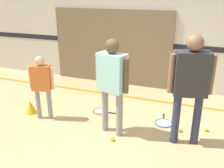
# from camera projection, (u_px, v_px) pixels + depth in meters

# --- Properties ---
(ground_plane) EXTENTS (16.00, 16.00, 0.00)m
(ground_plane) POSITION_uv_depth(u_px,v_px,m) (118.00, 141.00, 3.89)
(ground_plane) COLOR tan
(wall_back) EXTENTS (16.00, 0.07, 3.20)m
(wall_back) POSITION_uv_depth(u_px,v_px,m) (156.00, 19.00, 5.54)
(wall_back) COLOR beige
(wall_back) RESTS_ON ground_plane
(wall_panel) EXTENTS (2.95, 0.05, 1.80)m
(wall_panel) POSITION_uv_depth(u_px,v_px,m) (111.00, 47.00, 6.07)
(wall_panel) COLOR #756047
(wall_panel) RESTS_ON ground_plane
(floor_stripe) EXTENTS (14.40, 0.10, 0.01)m
(floor_stripe) POSITION_uv_depth(u_px,v_px,m) (144.00, 99.00, 5.38)
(floor_stripe) COLOR orange
(floor_stripe) RESTS_ON ground_plane
(person_instructor) EXTENTS (0.57, 0.34, 1.55)m
(person_instructor) POSITION_uv_depth(u_px,v_px,m) (112.00, 77.00, 3.79)
(person_instructor) COLOR gray
(person_instructor) RESTS_ON ground_plane
(person_student_left) EXTENTS (0.43, 0.26, 1.17)m
(person_student_left) POSITION_uv_depth(u_px,v_px,m) (42.00, 81.00, 4.34)
(person_student_left) COLOR gray
(person_student_left) RESTS_ON ground_plane
(person_student_right) EXTENTS (0.61, 0.36, 1.66)m
(person_student_right) POSITION_uv_depth(u_px,v_px,m) (191.00, 80.00, 3.50)
(person_student_right) COLOR #2D334C
(person_student_right) RESTS_ON ground_plane
(racket_spare_on_floor) EXTENTS (0.36, 0.52, 0.03)m
(racket_spare_on_floor) POSITION_uv_depth(u_px,v_px,m) (164.00, 123.00, 4.41)
(racket_spare_on_floor) COLOR blue
(racket_spare_on_floor) RESTS_ON ground_plane
(racket_second_spare) EXTENTS (0.52, 0.28, 0.03)m
(racket_second_spare) POSITION_uv_depth(u_px,v_px,m) (101.00, 111.00, 4.82)
(racket_second_spare) COLOR red
(racket_second_spare) RESTS_ON ground_plane
(tennis_ball_near_instructor) EXTENTS (0.07, 0.07, 0.07)m
(tennis_ball_near_instructor) POSITION_uv_depth(u_px,v_px,m) (112.00, 139.00, 3.88)
(tennis_ball_near_instructor) COLOR #CCE038
(tennis_ball_near_instructor) RESTS_ON ground_plane
(tennis_ball_by_spare_racket) EXTENTS (0.07, 0.07, 0.07)m
(tennis_ball_by_spare_racket) POSITION_uv_depth(u_px,v_px,m) (180.00, 130.00, 4.13)
(tennis_ball_by_spare_racket) COLOR #CCE038
(tennis_ball_by_spare_racket) RESTS_ON ground_plane
(tennis_ball_stray_left) EXTENTS (0.07, 0.07, 0.07)m
(tennis_ball_stray_left) POSITION_uv_depth(u_px,v_px,m) (106.00, 117.00, 4.55)
(tennis_ball_stray_left) COLOR #CCE038
(tennis_ball_stray_left) RESTS_ON ground_plane
(tennis_ball_stray_right) EXTENTS (0.07, 0.07, 0.07)m
(tennis_ball_stray_right) POSITION_uv_depth(u_px,v_px,m) (206.00, 129.00, 4.15)
(tennis_ball_stray_right) COLOR #CCE038
(tennis_ball_stray_right) RESTS_ON ground_plane
(training_cone) EXTENTS (0.22, 0.22, 0.26)m
(training_cone) POSITION_uv_depth(u_px,v_px,m) (30.00, 107.00, 4.73)
(training_cone) COLOR yellow
(training_cone) RESTS_ON ground_plane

